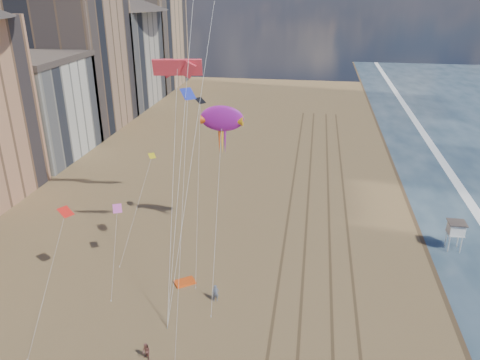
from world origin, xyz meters
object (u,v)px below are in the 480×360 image
(grounded_kite, at_px, (185,282))
(lifeguard_stand, at_px, (456,229))
(show_kite, at_px, (222,119))
(kite_flyer_b, at_px, (146,352))
(kite_flyer_a, at_px, (216,293))

(grounded_kite, bearing_deg, lifeguard_stand, -13.57)
(show_kite, height_order, kite_flyer_b, show_kite)
(kite_flyer_b, bearing_deg, lifeguard_stand, 69.69)
(lifeguard_stand, distance_m, kite_flyer_b, 35.68)
(lifeguard_stand, distance_m, show_kite, 28.60)
(lifeguard_stand, bearing_deg, grounded_kite, -158.45)
(lifeguard_stand, xyz_separation_m, show_kite, (-25.80, -2.55, 12.08))
(lifeguard_stand, bearing_deg, kite_flyer_a, -151.36)
(grounded_kite, height_order, kite_flyer_b, kite_flyer_b)
(kite_flyer_a, bearing_deg, kite_flyer_b, -133.75)
(show_kite, xyz_separation_m, kite_flyer_b, (-2.54, -19.04, -13.97))
(grounded_kite, bearing_deg, show_kite, 39.73)
(lifeguard_stand, distance_m, grounded_kite, 30.33)
(show_kite, bearing_deg, kite_flyer_a, -82.97)
(show_kite, xyz_separation_m, kite_flyer_a, (1.33, -10.81, -13.89))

